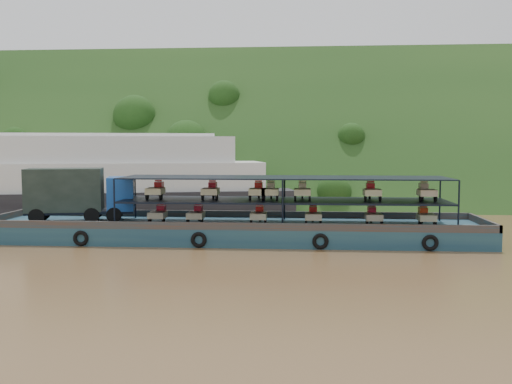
{
  "coord_description": "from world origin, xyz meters",
  "views": [
    {
      "loc": [
        1.31,
        -40.49,
        6.76
      ],
      "look_at": [
        -2.0,
        3.0,
        3.2
      ],
      "focal_mm": 40.0,
      "sensor_mm": 36.0,
      "label": 1
    }
  ],
  "objects": [
    {
      "name": "hillside",
      "position": [
        0.0,
        36.0,
        0.0
      ],
      "size": [
        140.0,
        39.6,
        39.6
      ],
      "primitive_type": "cube",
      "rotation": [
        0.79,
        0.0,
        0.0
      ],
      "color": "#163613",
      "rests_on": "ground"
    },
    {
      "name": "ground",
      "position": [
        0.0,
        0.0,
        0.0
      ],
      "size": [
        160.0,
        160.0,
        0.0
      ],
      "primitive_type": "plane",
      "color": "brown",
      "rests_on": "ground"
    },
    {
      "name": "cargo_barge",
      "position": [
        -4.78,
        -0.11,
        1.29
      ],
      "size": [
        35.0,
        7.18,
        5.1
      ],
      "color": "#15344C",
      "rests_on": "ground"
    },
    {
      "name": "passenger_ferry",
      "position": [
        -19.18,
        14.98,
        3.44
      ],
      "size": [
        40.43,
        19.09,
        7.94
      ],
      "rotation": [
        0.0,
        0.0,
        0.25
      ],
      "color": "black",
      "rests_on": "ground"
    }
  ]
}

